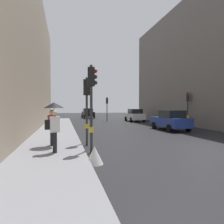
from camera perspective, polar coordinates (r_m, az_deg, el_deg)
The scene contains 12 objects.
ground_plane at distance 11.41m, azimuth 24.58°, elevation -9.18°, with size 120.00×120.00×0.00m, color black.
sidewalk_kerb at distance 14.99m, azimuth -15.53°, elevation -6.25°, with size 3.01×40.00×0.16m, color gray.
traffic_light_near_right at distance 11.06m, azimuth -6.90°, elevation 3.67°, with size 0.45×0.33×3.64m.
traffic_light_far_median at distance 29.58m, azimuth -1.38°, elevation 2.09°, with size 0.25×0.43×3.47m.
traffic_light_mid_street at distance 22.81m, azimuth 20.23°, elevation 2.40°, with size 0.36×0.45×3.60m.
traffic_light_near_left at distance 9.26m, azimuth -5.64°, elevation 5.37°, with size 0.44×0.26×3.94m.
car_white_compact at distance 29.28m, azimuth 6.31°, elevation -0.88°, with size 2.12×4.25×1.76m.
car_blue_van at distance 18.97m, azimuth 15.93°, elevation -2.22°, with size 2.13×4.26×1.76m.
car_dark_suv at distance 38.22m, azimuth -6.68°, elevation -0.33°, with size 2.18×4.28×1.76m.
pedestrian_with_umbrella at distance 10.61m, azimuth -15.94°, elevation 0.11°, with size 1.00×1.00×2.14m.
pedestrian_with_black_backpack at distance 8.98m, azimuth -15.87°, elevation -4.47°, with size 0.63×0.37×1.77m.
warning_sign_triangle at distance 7.64m, azimuth -4.86°, elevation -11.84°, with size 0.64×0.64×0.65m, color silver.
Camera 1 is at (-6.90, -8.84, 2.09)m, focal length 33.00 mm.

